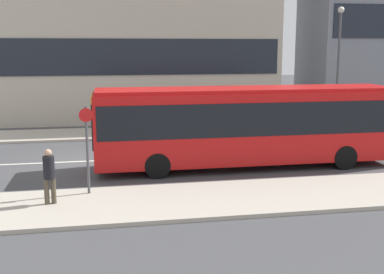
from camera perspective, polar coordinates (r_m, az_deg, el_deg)
ground_plane at (r=20.99m, az=-12.88°, el=-2.84°), size 120.00×120.00×0.00m
sidewalk_near at (r=14.96m, az=-13.78°, el=-8.09°), size 44.00×3.50×0.13m
sidewalk_far at (r=27.09m, az=-12.39°, el=0.33°), size 44.00×3.50×0.13m
lane_centerline at (r=20.99m, az=-12.88°, el=-2.83°), size 41.80×0.16×0.01m
apartment_block_left_tower at (r=32.70m, az=-6.38°, el=15.52°), size 18.06×5.21×15.26m
city_bus at (r=19.37m, az=6.45°, el=1.82°), size 12.08×2.55×3.20m
parked_car_0 at (r=27.95m, az=19.37°, el=1.55°), size 4.53×1.76×1.44m
pedestrian_near_stop at (r=15.00m, az=-16.58°, el=-4.11°), size 0.35×0.34×1.68m
bus_stop_sign at (r=15.61m, az=-12.32°, el=-0.74°), size 0.44×0.12×2.83m
street_lamp at (r=29.27m, az=16.99°, el=9.29°), size 0.36×0.36×6.91m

